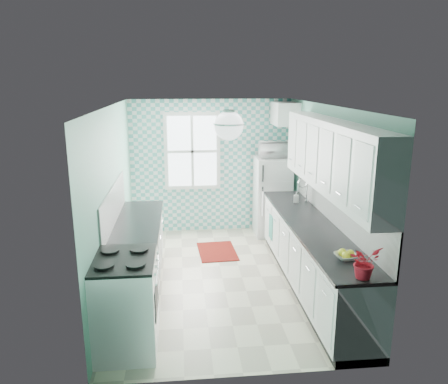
{
  "coord_description": "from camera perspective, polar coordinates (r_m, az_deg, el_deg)",
  "views": [
    {
      "loc": [
        -0.57,
        -5.88,
        2.84
      ],
      "look_at": [
        0.05,
        0.25,
        1.25
      ],
      "focal_mm": 35.0,
      "sensor_mm": 36.0,
      "label": 1
    }
  ],
  "objects": [
    {
      "name": "upper_cabinet_fridge",
      "position": [
        7.95,
        7.97,
        10.09
      ],
      "size": [
        0.4,
        0.74,
        0.4
      ],
      "primitive_type": "cube",
      "color": "white",
      "rests_on": "wall_right"
    },
    {
      "name": "microwave",
      "position": [
        7.98,
        6.49,
        5.49
      ],
      "size": [
        0.52,
        0.36,
        0.28
      ],
      "primitive_type": "imported",
      "rotation": [
        0.0,
        0.0,
        3.12
      ],
      "color": "white",
      "rests_on": "fridge"
    },
    {
      "name": "ceiling_light",
      "position": [
        5.13,
        0.63,
        8.7
      ],
      "size": [
        0.34,
        0.34,
        0.35
      ],
      "color": "silver",
      "rests_on": "ceiling"
    },
    {
      "name": "sink",
      "position": [
        7.0,
        9.12,
        -1.55
      ],
      "size": [
        0.56,
        0.47,
        0.53
      ],
      "rotation": [
        0.0,
        0.0,
        -0.03
      ],
      "color": "silver",
      "rests_on": "countertop_right"
    },
    {
      "name": "ceiling",
      "position": [
        5.91,
        -0.24,
        11.28
      ],
      "size": [
        3.0,
        4.4,
        0.02
      ],
      "primitive_type": "cube",
      "color": "white",
      "rests_on": "wall_back"
    },
    {
      "name": "rug",
      "position": [
        7.49,
        -0.9,
        -7.75
      ],
      "size": [
        0.67,
        0.92,
        0.01
      ],
      "primitive_type": "cube",
      "rotation": [
        0.0,
        0.0,
        0.06
      ],
      "color": "maroon",
      "rests_on": "floor"
    },
    {
      "name": "dish_towel",
      "position": [
        7.26,
        6.16,
        -4.59
      ],
      "size": [
        0.05,
        0.26,
        0.39
      ],
      "primitive_type": "cube",
      "rotation": [
        0.0,
        0.0,
        0.14
      ],
      "color": "#67B8B8",
      "rests_on": "base_cabinets_right"
    },
    {
      "name": "countertop_right",
      "position": [
        6.06,
        11.39,
        -4.28
      ],
      "size": [
        0.63,
        3.6,
        0.04
      ],
      "primitive_type": "cube",
      "color": "black",
      "rests_on": "base_cabinets_right"
    },
    {
      "name": "backsplash_right",
      "position": [
        6.08,
        14.26,
        -1.69
      ],
      "size": [
        0.02,
        3.6,
        0.51
      ],
      "primitive_type": "cube",
      "color": "white",
      "rests_on": "wall_right"
    },
    {
      "name": "wall_front",
      "position": [
        4.04,
        2.83,
        -8.74
      ],
      "size": [
        3.0,
        0.02,
        2.5
      ],
      "primitive_type": "cube",
      "color": "#71BAA2",
      "rests_on": "floor"
    },
    {
      "name": "floor",
      "position": [
        6.56,
        -0.22,
        -11.29
      ],
      "size": [
        3.0,
        4.4,
        0.02
      ],
      "primitive_type": "cube",
      "color": "#EEE2C2",
      "rests_on": "ground"
    },
    {
      "name": "upper_cabinets_right",
      "position": [
        5.69,
        13.92,
        4.54
      ],
      "size": [
        0.33,
        3.2,
        0.9
      ],
      "primitive_type": "cube",
      "color": "white",
      "rests_on": "wall_right"
    },
    {
      "name": "base_cabinets_left",
      "position": [
        6.31,
        -11.18,
        -8.08
      ],
      "size": [
        0.6,
        2.15,
        0.9
      ],
      "primitive_type": "cube",
      "color": "white",
      "rests_on": "floor"
    },
    {
      "name": "base_cabinets_right",
      "position": [
        6.23,
        11.31,
        -8.37
      ],
      "size": [
        0.6,
        3.6,
        0.9
      ],
      "primitive_type": "cube",
      "color": "white",
      "rests_on": "floor"
    },
    {
      "name": "fruit_bowl",
      "position": [
        4.99,
        15.62,
        -8.11
      ],
      "size": [
        0.27,
        0.27,
        0.06
      ],
      "primitive_type": "imported",
      "rotation": [
        0.0,
        0.0,
        0.14
      ],
      "color": "white",
      "rests_on": "countertop_right"
    },
    {
      "name": "countertop_left",
      "position": [
        6.14,
        -11.26,
        -4.03
      ],
      "size": [
        0.63,
        2.15,
        0.04
      ],
      "primitive_type": "cube",
      "color": "black",
      "rests_on": "base_cabinets_left"
    },
    {
      "name": "wall_back",
      "position": [
        8.26,
        -1.71,
        3.38
      ],
      "size": [
        3.0,
        0.02,
        2.5
      ],
      "primitive_type": "cube",
      "color": "#71BAA2",
      "rests_on": "floor"
    },
    {
      "name": "backsplash_left",
      "position": [
        6.1,
        -14.22,
        -1.62
      ],
      "size": [
        0.02,
        2.15,
        0.51
      ],
      "primitive_type": "cube",
      "color": "white",
      "rests_on": "wall_left"
    },
    {
      "name": "stove",
      "position": [
        4.93,
        -12.79,
        -13.83
      ],
      "size": [
        0.67,
        0.84,
        1.02
      ],
      "rotation": [
        0.0,
        0.0,
        -0.04
      ],
      "color": "white",
      "rests_on": "floor"
    },
    {
      "name": "fridge",
      "position": [
        8.16,
        6.31,
        -0.58
      ],
      "size": [
        0.64,
        0.64,
        1.47
      ],
      "rotation": [
        0.0,
        0.0,
        0.0
      ],
      "color": "white",
      "rests_on": "floor"
    },
    {
      "name": "accent_wall",
      "position": [
        8.24,
        -1.7,
        3.35
      ],
      "size": [
        3.0,
        0.01,
        2.5
      ],
      "primitive_type": "cube",
      "color": "#51B0AB",
      "rests_on": "wall_back"
    },
    {
      "name": "wall_left",
      "position": [
        6.16,
        -14.35,
        -0.94
      ],
      "size": [
        0.02,
        4.4,
        2.5
      ],
      "primitive_type": "cube",
      "color": "#71BAA2",
      "rests_on": "floor"
    },
    {
      "name": "wall_right",
      "position": [
        6.43,
        13.28,
        -0.23
      ],
      "size": [
        0.02,
        4.4,
        2.5
      ],
      "primitive_type": "cube",
      "color": "#71BAA2",
      "rests_on": "floor"
    },
    {
      "name": "potted_plant",
      "position": [
        4.54,
        17.86,
        -8.72
      ],
      "size": [
        0.38,
        0.36,
        0.33
      ],
      "primitive_type": "imported",
      "rotation": [
        0.0,
        0.0,
        0.43
      ],
      "color": "#AA1937",
      "rests_on": "countertop_right"
    },
    {
      "name": "soap_bottle",
      "position": [
        7.04,
        9.42,
        -0.66
      ],
      "size": [
        0.09,
        0.09,
        0.17
      ],
      "primitive_type": "imported",
      "rotation": [
        0.0,
        0.0,
        -0.22
      ],
      "color": "#96AEC6",
      "rests_on": "countertop_right"
    },
    {
      "name": "window",
      "position": [
        8.14,
        -4.17,
        5.33
      ],
      "size": [
        1.04,
        0.05,
        1.44
      ],
      "color": "white",
      "rests_on": "wall_back"
    }
  ]
}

